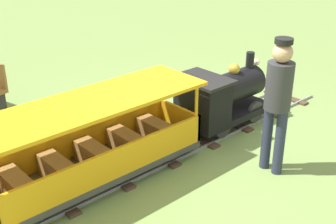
# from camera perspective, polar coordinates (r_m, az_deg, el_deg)

# --- Properties ---
(ground_plane) EXTENTS (60.00, 60.00, 0.00)m
(ground_plane) POSITION_cam_1_polar(r_m,az_deg,el_deg) (5.86, 0.12, -4.86)
(ground_plane) COLOR #75934C
(track) EXTENTS (0.79, 6.40, 0.04)m
(track) POSITION_cam_1_polar(r_m,az_deg,el_deg) (5.72, -1.49, -5.43)
(track) COLOR gray
(track) RESTS_ON ground_plane
(locomotive) EXTENTS (0.75, 1.45, 0.96)m
(locomotive) POSITION_cam_1_polar(r_m,az_deg,el_deg) (6.29, 6.74, 1.95)
(locomotive) COLOR black
(locomotive) RESTS_ON ground_plane
(passenger_car) EXTENTS (0.85, 2.70, 0.97)m
(passenger_car) POSITION_cam_1_polar(r_m,az_deg,el_deg) (5.06, -9.28, -4.81)
(passenger_car) COLOR #3F3F3F
(passenger_car) RESTS_ON ground_plane
(conductor_person) EXTENTS (0.30, 0.30, 1.62)m
(conductor_person) POSITION_cam_1_polar(r_m,az_deg,el_deg) (5.16, 13.82, 1.97)
(conductor_person) COLOR #282D47
(conductor_person) RESTS_ON ground_plane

